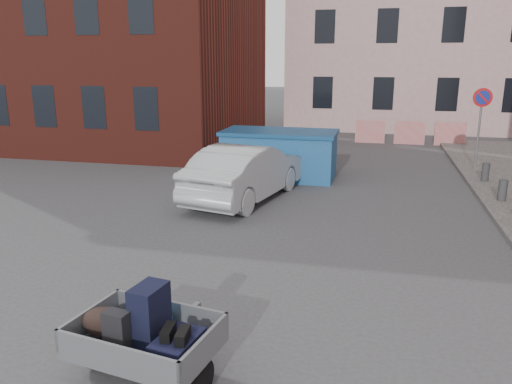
# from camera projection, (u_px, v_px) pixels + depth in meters

# --- Properties ---
(ground) EXTENTS (120.00, 120.00, 0.00)m
(ground) POSITION_uv_depth(u_px,v_px,m) (213.00, 268.00, 9.02)
(ground) COLOR #38383A
(ground) RESTS_ON ground
(far_building) EXTENTS (6.00, 6.00, 8.00)m
(far_building) POSITION_uv_depth(u_px,v_px,m) (29.00, 54.00, 33.15)
(far_building) COLOR maroon
(far_building) RESTS_ON ground
(no_parking_sign) EXTENTS (0.60, 0.09, 2.65)m
(no_parking_sign) POSITION_uv_depth(u_px,v_px,m) (481.00, 112.00, 16.06)
(no_parking_sign) COLOR gray
(no_parking_sign) RESTS_ON sidewalk
(barriers) EXTENTS (4.70, 0.18, 1.00)m
(barriers) POSITION_uv_depth(u_px,v_px,m) (409.00, 133.00, 22.04)
(barriers) COLOR red
(barriers) RESTS_ON ground
(trailer) EXTENTS (1.76, 1.91, 1.20)m
(trailer) POSITION_uv_depth(u_px,v_px,m) (144.00, 334.00, 5.71)
(trailer) COLOR black
(trailer) RESTS_ON ground
(dumpster) EXTENTS (3.59, 1.90, 1.49)m
(dumpster) POSITION_uv_depth(u_px,v_px,m) (279.00, 154.00, 15.78)
(dumpster) COLOR #205D9B
(dumpster) RESTS_ON ground
(silver_car) EXTENTS (2.52, 4.75, 1.49)m
(silver_car) POSITION_uv_depth(u_px,v_px,m) (246.00, 172.00, 13.32)
(silver_car) COLOR #A5A8AC
(silver_car) RESTS_ON ground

